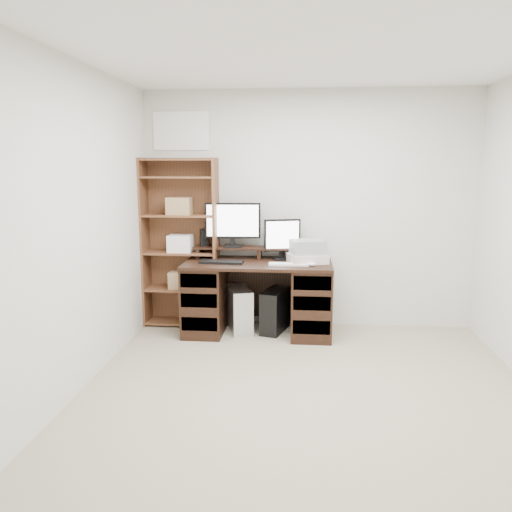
# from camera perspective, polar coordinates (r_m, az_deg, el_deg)

# --- Properties ---
(room) EXTENTS (3.54, 4.04, 2.54)m
(room) POSITION_cam_1_polar(r_m,az_deg,el_deg) (3.37, 6.21, 2.19)
(room) COLOR tan
(room) RESTS_ON ground
(desk) EXTENTS (1.50, 0.70, 0.75)m
(desk) POSITION_cam_1_polar(r_m,az_deg,el_deg) (5.18, 0.22, -4.60)
(desk) COLOR black
(desk) RESTS_ON ground
(riser_shelf) EXTENTS (1.40, 0.22, 0.12)m
(riser_shelf) POSITION_cam_1_polar(r_m,az_deg,el_deg) (5.28, 0.42, 0.75)
(riser_shelf) COLOR black
(riser_shelf) RESTS_ON desk
(monitor_wide) EXTENTS (0.59, 0.16, 0.47)m
(monitor_wide) POSITION_cam_1_polar(r_m,az_deg,el_deg) (5.27, -2.68, 3.87)
(monitor_wide) COLOR black
(monitor_wide) RESTS_ON riser_shelf
(monitor_small) EXTENTS (0.38, 0.19, 0.42)m
(monitor_small) POSITION_cam_1_polar(r_m,az_deg,el_deg) (5.21, 3.01, 2.12)
(monitor_small) COLOR black
(monitor_small) RESTS_ON desk
(speaker) EXTENTS (0.10, 0.10, 0.18)m
(speaker) POSITION_cam_1_polar(r_m,az_deg,el_deg) (5.37, -5.97, 2.13)
(speaker) COLOR black
(speaker) RESTS_ON riser_shelf
(keyboard_black) EXTENTS (0.45, 0.17, 0.02)m
(keyboard_black) POSITION_cam_1_polar(r_m,az_deg,el_deg) (5.04, -3.97, -0.69)
(keyboard_black) COLOR black
(keyboard_black) RESTS_ON desk
(keyboard_white) EXTENTS (0.39, 0.13, 0.02)m
(keyboard_white) POSITION_cam_1_polar(r_m,az_deg,el_deg) (4.94, 3.74, -0.94)
(keyboard_white) COLOR white
(keyboard_white) RESTS_ON desk
(mouse) EXTENTS (0.11, 0.09, 0.04)m
(mouse) POSITION_cam_1_polar(r_m,az_deg,el_deg) (4.91, 6.35, -0.93)
(mouse) COLOR white
(mouse) RESTS_ON desk
(printer) EXTENTS (0.44, 0.38, 0.09)m
(printer) POSITION_cam_1_polar(r_m,az_deg,el_deg) (5.07, 5.92, -0.27)
(printer) COLOR beige
(printer) RESTS_ON desk
(basket) EXTENTS (0.38, 0.32, 0.14)m
(basket) POSITION_cam_1_polar(r_m,az_deg,el_deg) (5.05, 5.94, 1.03)
(basket) COLOR gray
(basket) RESTS_ON printer
(tower_silver) EXTENTS (0.33, 0.50, 0.46)m
(tower_silver) POSITION_cam_1_polar(r_m,az_deg,el_deg) (5.27, -1.88, -6.11)
(tower_silver) COLOR silver
(tower_silver) RESTS_ON ground
(tower_black) EXTENTS (0.31, 0.48, 0.44)m
(tower_black) POSITION_cam_1_polar(r_m,az_deg,el_deg) (5.26, 2.18, -6.26)
(tower_black) COLOR black
(tower_black) RESTS_ON ground
(bookshelf) EXTENTS (0.80, 0.30, 1.80)m
(bookshelf) POSITION_cam_1_polar(r_m,az_deg,el_deg) (5.41, -8.58, 1.67)
(bookshelf) COLOR brown
(bookshelf) RESTS_ON ground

